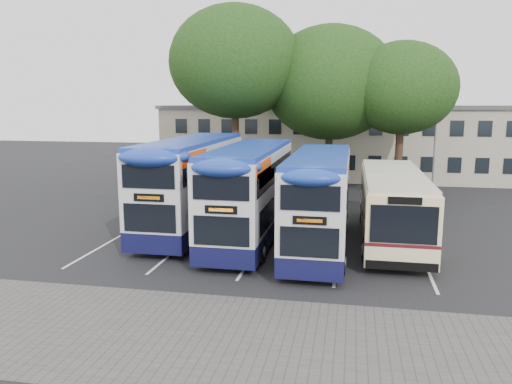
{
  "coord_description": "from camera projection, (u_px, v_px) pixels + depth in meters",
  "views": [
    {
      "loc": [
        0.23,
        -17.35,
        6.38
      ],
      "look_at": [
        -4.1,
        5.0,
        2.32
      ],
      "focal_mm": 35.0,
      "sensor_mm": 36.0,
      "label": 1
    }
  ],
  "objects": [
    {
      "name": "paving_strip",
      "position": [
        262.0,
        343.0,
        13.47
      ],
      "size": [
        40.0,
        6.0,
        0.01
      ],
      "primitive_type": "cube",
      "color": "#595654",
      "rests_on": "ground"
    },
    {
      "name": "ground",
      "position": [
        341.0,
        283.0,
        17.93
      ],
      "size": [
        120.0,
        120.0,
        0.0
      ],
      "primitive_type": "plane",
      "color": "black",
      "rests_on": "ground"
    },
    {
      "name": "bus_dd_left",
      "position": [
        193.0,
        180.0,
        25.26
      ],
      "size": [
        2.69,
        11.09,
        4.62
      ],
      "color": "#0F1038",
      "rests_on": "ground"
    },
    {
      "name": "tree_mid",
      "position": [
        330.0,
        83.0,
        34.42
      ],
      "size": [
        9.23,
        9.23,
        11.69
      ],
      "color": "black",
      "rests_on": "ground"
    },
    {
      "name": "depot_building",
      "position": [
        350.0,
        141.0,
        43.46
      ],
      "size": [
        32.4,
        8.4,
        6.2
      ],
      "color": "#A59E85",
      "rests_on": "ground"
    },
    {
      "name": "tree_right",
      "position": [
        402.0,
        88.0,
        32.29
      ],
      "size": [
        7.06,
        7.06,
        10.36
      ],
      "color": "black",
      "rests_on": "ground"
    },
    {
      "name": "tree_left",
      "position": [
        235.0,
        62.0,
        33.4
      ],
      "size": [
        8.86,
        8.86,
        12.87
      ],
      "color": "black",
      "rests_on": "ground"
    },
    {
      "name": "bay_lines",
      "position": [
        263.0,
        241.0,
        23.46
      ],
      "size": [
        14.12,
        11.0,
        0.01
      ],
      "color": "silver",
      "rests_on": "ground"
    },
    {
      "name": "bus_single",
      "position": [
        392.0,
        202.0,
        23.39
      ],
      "size": [
        2.76,
        10.86,
        3.24
      ],
      "color": "#FEE9A9",
      "rests_on": "ground"
    },
    {
      "name": "lamp_post",
      "position": [
        436.0,
        122.0,
        35.22
      ],
      "size": [
        0.25,
        1.05,
        9.06
      ],
      "color": "gray",
      "rests_on": "ground"
    },
    {
      "name": "bus_dd_mid",
      "position": [
        251.0,
        189.0,
        23.32
      ],
      "size": [
        2.57,
        10.61,
        4.42
      ],
      "color": "#0F1038",
      "rests_on": "ground"
    },
    {
      "name": "bus_dd_right",
      "position": [
        320.0,
        197.0,
        21.9
      ],
      "size": [
        2.47,
        10.18,
        4.24
      ],
      "color": "#0F1038",
      "rests_on": "ground"
    }
  ]
}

